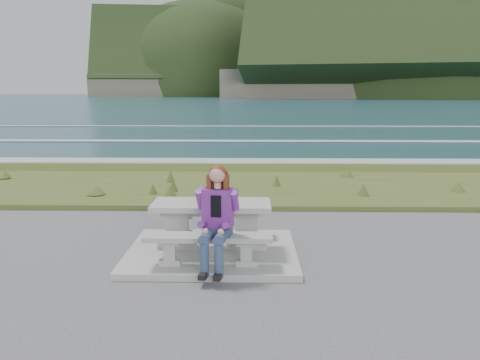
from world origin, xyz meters
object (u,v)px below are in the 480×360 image
object	(u,v)px
picnic_table	(212,213)
bench_landward	(208,242)
bench_seaward	(215,216)
seated_woman	(216,232)

from	to	relation	value
picnic_table	bench_landward	bearing A→B (deg)	-90.00
picnic_table	bench_landward	size ratio (longest dim) A/B	1.00
bench_seaward	seated_woman	distance (m)	1.55
bench_seaward	seated_woman	bearing A→B (deg)	-85.46
bench_landward	bench_seaward	bearing A→B (deg)	90.00
bench_landward	picnic_table	bearing A→B (deg)	90.00
picnic_table	bench_seaward	xyz separation A→B (m)	(0.00, 0.70, -0.23)
seated_woman	bench_landward	bearing A→B (deg)	140.66
picnic_table	seated_woman	distance (m)	0.85
picnic_table	seated_woman	size ratio (longest dim) A/B	1.25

